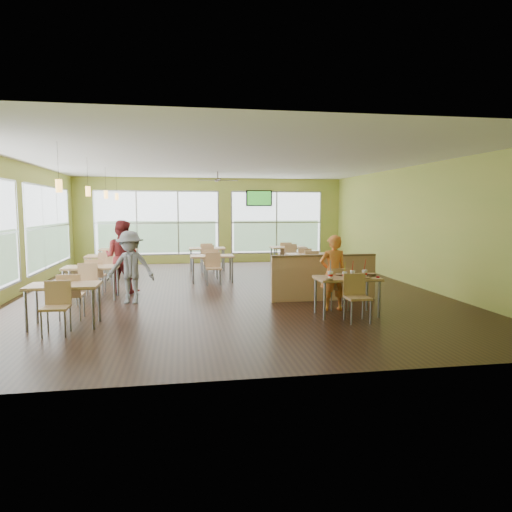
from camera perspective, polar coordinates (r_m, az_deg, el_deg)
name	(u,v)px	position (r m, az deg, el deg)	size (l,w,h in m)	color
room	(228,227)	(11.38, -3.53, 3.60)	(12.00, 12.04, 3.20)	black
window_bays	(131,228)	(14.47, -15.30, 3.42)	(9.24, 10.24, 2.38)	white
main_table	(347,283)	(9.00, 11.30, -3.34)	(1.22, 1.52, 0.87)	tan
half_wall_divider	(324,277)	(10.37, 8.47, -2.66)	(2.40, 0.14, 1.04)	tan
dining_tables	(185,259)	(13.10, -8.85, -0.39)	(6.92, 8.72, 0.87)	tan
pendant_lights	(97,193)	(12.16, -19.21, 7.46)	(0.11, 7.31, 0.86)	#2D2119
ceiling_fan	(218,180)	(14.38, -4.80, 9.46)	(1.25, 1.25, 0.29)	#2D2119
tv_backwall	(259,198)	(17.46, 0.39, 7.24)	(1.00, 0.07, 0.60)	black
man_plaid	(333,273)	(9.36, 9.59, -2.10)	(0.56, 0.37, 1.54)	#FB4F1B
patron_maroon	(122,257)	(11.61, -16.42, -0.09)	(0.87, 0.68, 1.78)	maroon
patron_grey	(130,267)	(10.29, -15.42, -1.37)	(1.02, 0.59, 1.58)	slate
cup_blue	(330,275)	(8.69, 9.28, -2.34)	(0.10, 0.10, 0.38)	white
cup_yellow	(345,275)	(8.79, 11.02, -2.33)	(0.09, 0.09, 0.33)	white
cup_red_near	(352,274)	(8.93, 11.97, -2.20)	(0.10, 0.10, 0.35)	white
cup_red_far	(365,273)	(9.00, 13.44, -2.13)	(0.11, 0.11, 0.38)	white
food_basket	(371,275)	(9.21, 14.15, -2.26)	(0.23, 0.23, 0.05)	black
ketchup_cup	(378,277)	(9.02, 15.00, -2.56)	(0.06, 0.06, 0.03)	#A8020F
wrapper_left	(329,279)	(8.55, 9.16, -2.86)	(0.15, 0.13, 0.04)	#996F4A
wrapper_mid	(341,274)	(9.15, 10.56, -2.24)	(0.22, 0.20, 0.05)	#996F4A
wrapper_right	(368,278)	(8.87, 13.80, -2.63)	(0.15, 0.14, 0.04)	#996F4A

